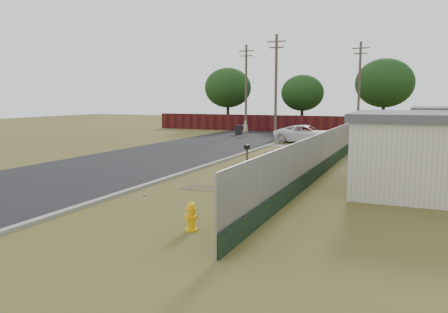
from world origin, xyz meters
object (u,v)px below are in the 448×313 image
at_px(fire_hydrant, 191,217).
at_px(mailbox, 247,149).
at_px(trash_bin, 238,130).
at_px(pickup_truck, 307,134).
at_px(pedestrian, 245,129).

distance_m(fire_hydrant, mailbox, 12.32).
height_order(fire_hydrant, trash_bin, trash_bin).
bearing_deg(mailbox, pickup_truck, 88.38).
distance_m(mailbox, trash_bin, 19.47).
relative_size(fire_hydrant, mailbox, 0.77).
height_order(pedestrian, trash_bin, pedestrian).
bearing_deg(pickup_truck, pedestrian, 62.54).
xyz_separation_m(pickup_truck, trash_bin, (-7.97, 5.02, -0.22)).
height_order(fire_hydrant, pedestrian, pedestrian).
relative_size(mailbox, pedestrian, 0.74).
height_order(fire_hydrant, mailbox, mailbox).
distance_m(mailbox, pedestrian, 17.45).
distance_m(fire_hydrant, pickup_truck, 25.01).
xyz_separation_m(fire_hydrant, trash_bin, (-10.44, 29.90, 0.11)).
bearing_deg(trash_bin, mailbox, -67.00).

